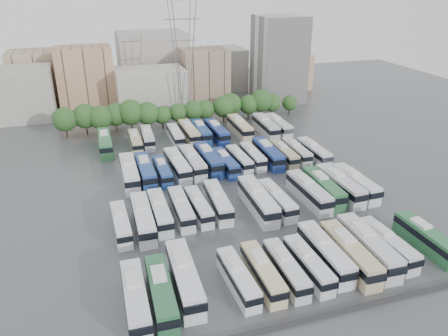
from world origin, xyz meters
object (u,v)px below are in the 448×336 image
object	(u,v)px
bus_r1_s1	(143,218)
bus_r2_s9	(253,156)
bus_r0_s0	(135,298)
bus_r3_s0	(105,143)
bus_r1_s12	(340,185)
bus_r3_s2	(135,141)
bus_r0_s10	(368,246)
bus_r2_s10	(268,153)
bus_r0_s5	(263,272)
bus_r3_s3	(148,138)
bus_r1_s5	(218,201)
bus_r2_s2	(145,171)
bus_r0_s11	(387,244)
bus_r1_s2	(160,212)
bus_r2_s4	(177,165)
bus_r0_s6	(286,269)
bus_r1_s0	(121,224)
bus_r0_s13	(426,238)
bus_r1_s3	(181,208)
bus_r0_s7	(308,264)
bus_r1_s10	(309,192)
apartment_tower	(279,59)
bus_r2_s11	(284,154)
bus_r2_s5	(192,162)
bus_r2_s8	(239,159)
bus_r2_s7	(225,163)
bus_r2_s12	(297,152)
bus_r0_s2	(184,277)
bus_r0_s4	(238,278)
bus_r3_s8	(217,132)
bus_r0_s9	(349,253)
bus_r2_s1	(129,173)
bus_r1_s4	(199,206)
bus_r3_s6	(189,132)
bus_r2_s6	(208,159)
bus_r0_s1	(161,293)
bus_r2_s13	(314,152)
bus_r2_s3	(162,171)
bus_r3_s5	(176,135)
electricity_pylon	(183,50)
bus_r3_s13	(278,125)
bus_r3_s7	(201,132)
bus_r0_s8	(325,253)
bus_r1_s8	(277,200)
bus_r1_s11	(323,188)

from	to	relation	value
bus_r1_s1	bus_r2_s9	world-z (taller)	bus_r1_s1
bus_r0_s0	bus_r3_s0	xyz separation A→B (m)	(-0.07, 54.84, 0.14)
bus_r1_s12	bus_r3_s2	bearing A→B (deg)	131.15
bus_r0_s10	bus_r2_s10	xyz separation A→B (m)	(0.09, 36.73, -0.08)
bus_r0_s5	bus_r3_s3	bearing A→B (deg)	97.03
bus_r1_s5	bus_r3_s2	world-z (taller)	bus_r1_s5
bus_r1_s12	bus_r2_s2	distance (m)	37.41
bus_r2_s2	bus_r0_s11	bearing A→B (deg)	-50.52
bus_r1_s2	bus_r2_s4	xyz separation A→B (m)	(6.66, 17.48, 0.16)
bus_r0_s6	bus_r1_s0	bearing A→B (deg)	137.80
bus_r0_s13	bus_r1_s3	distance (m)	38.21
bus_r0_s7	bus_r1_s10	xyz separation A→B (m)	(9.86, 18.72, 0.27)
apartment_tower	bus_r2_s11	distance (m)	51.24
bus_r0_s11	bus_r2_s5	size ratio (longest dim) A/B	0.90
bus_r0_s6	bus_r2_s8	world-z (taller)	bus_r0_s6
bus_r0_s11	bus_r3_s0	distance (m)	65.22
bus_r2_s4	bus_r2_s7	size ratio (longest dim) A/B	1.14
bus_r2_s12	bus_r0_s2	bearing A→B (deg)	-132.49
bus_r0_s4	bus_r2_s12	size ratio (longest dim) A/B	0.97
bus_r2_s8	bus_r3_s8	size ratio (longest dim) A/B	0.85
bus_r2_s5	bus_r0_s6	bearing A→B (deg)	-86.69
bus_r0_s4	bus_r2_s7	world-z (taller)	bus_r2_s7
bus_r0_s9	bus_r2_s1	distance (m)	44.77
bus_r0_s2	bus_r2_s1	size ratio (longest dim) A/B	0.99
bus_r0_s9	bus_r1_s4	distance (m)	25.83
bus_r1_s1	bus_r3_s2	world-z (taller)	bus_r1_s1
bus_r1_s0	bus_r3_s8	bearing A→B (deg)	52.55
bus_r1_s0	bus_r3_s6	distance (m)	42.73
bus_r2_s6	bus_r3_s3	world-z (taller)	bus_r2_s6
bus_r0_s1	bus_r2_s6	xyz separation A→B (m)	(16.77, 38.31, 0.14)
bus_r0_s13	bus_r1_s4	distance (m)	35.60
bus_r2_s8	bus_r2_s13	size ratio (longest dim) A/B	0.92
bus_r0_s9	bus_r0_s11	bearing A→B (deg)	6.16
bus_r0_s10	bus_r0_s11	xyz separation A→B (m)	(3.23, -0.10, -0.30)
bus_r2_s1	bus_r2_s3	world-z (taller)	bus_r2_s1
bus_r3_s2	bus_r3_s5	size ratio (longest dim) A/B	0.99
bus_r1_s10	bus_r2_s4	xyz separation A→B (m)	(-19.90, 18.72, 0.01)
bus_r1_s4	bus_r3_s8	world-z (taller)	bus_r3_s8
bus_r2_s8	electricity_pylon	bearing A→B (deg)	92.53
bus_r2_s11	bus_r3_s13	xyz separation A→B (m)	(6.39, 17.45, 0.20)
bus_r0_s9	bus_r1_s2	distance (m)	30.46
bus_r3_s5	bus_r3_s7	bearing A→B (deg)	2.79
bus_r2_s10	bus_r2_s13	world-z (taller)	bus_r2_s10
bus_r2_s1	bus_r3_s2	world-z (taller)	bus_r2_s1
bus_r3_s8	bus_r3_s0	bearing A→B (deg)	177.45
bus_r0_s8	bus_r2_s13	bearing A→B (deg)	64.67
bus_r1_s8	bus_r2_s8	size ratio (longest dim) A/B	1.07
bus_r0_s10	bus_r1_s11	world-z (taller)	bus_r0_s10
apartment_tower	bus_r1_s4	distance (m)	76.86
bus_r1_s8	bus_r3_s13	distance (m)	39.84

